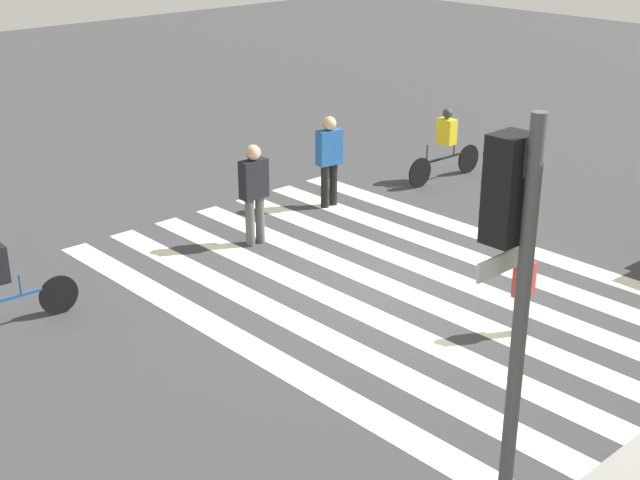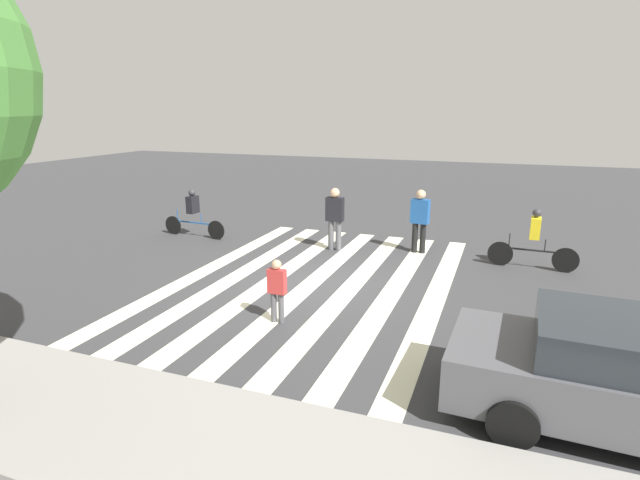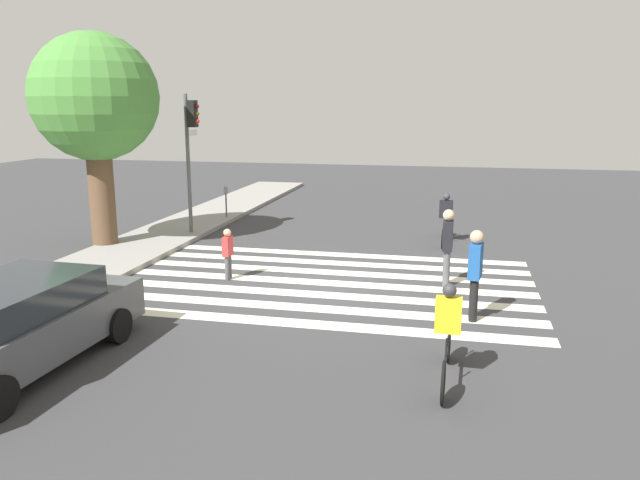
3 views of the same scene
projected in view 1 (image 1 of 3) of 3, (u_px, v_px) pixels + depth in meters
The scene contains 7 objects.
ground_plane at pixel (388, 286), 14.47m from camera, with size 60.00×60.00×0.00m, color #38383A.
crosswalk_stripes at pixel (388, 286), 14.47m from camera, with size 6.35×10.00×0.01m.
traffic_light at pixel (509, 285), 6.81m from camera, with size 0.60×0.50×4.60m.
pedestrian_adult_yellow_jacket at pixel (329, 156), 17.68m from camera, with size 0.54×0.31×1.85m.
pedestrian_adult_blue_shirt at pixel (523, 288), 12.68m from camera, with size 0.36×0.19×1.29m.
pedestrian_adult_tall_backpack at pixel (254, 189), 15.78m from camera, with size 0.52×0.28×1.86m.
cyclist_near_curb at pixel (446, 142), 19.34m from camera, with size 2.23×0.41×1.60m.
Camera 1 is at (9.73, 8.92, 6.08)m, focal length 50.00 mm.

